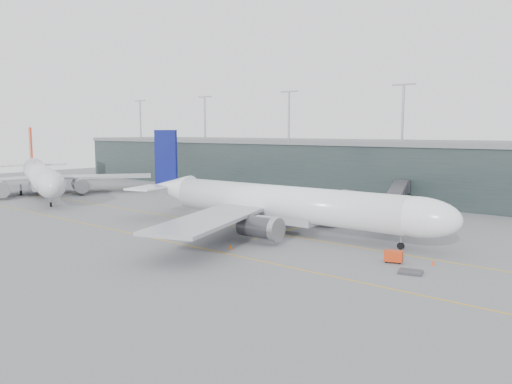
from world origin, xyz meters
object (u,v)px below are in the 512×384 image
Objects in this scene: main_aircraft at (280,204)px; gse_cart at (394,256)px; jet_bridge at (408,196)px; second_aircraft at (41,176)px.

gse_cart is (24.49, -6.87, -4.15)m from main_aircraft.
main_aircraft is 1.46× the size of jet_bridge.
second_aircraft reaches higher than gse_cart.
second_aircraft is 23.63× the size of gse_cart.
jet_bridge is at bearing 92.00° from gse_cart.
main_aircraft is 0.99× the size of second_aircraft.
main_aircraft is at bearing -137.76° from jet_bridge.
main_aircraft is 25.77m from gse_cart.
second_aircraft is at bearing 179.09° from main_aircraft.
gse_cart is at bearing -18.18° from main_aircraft.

